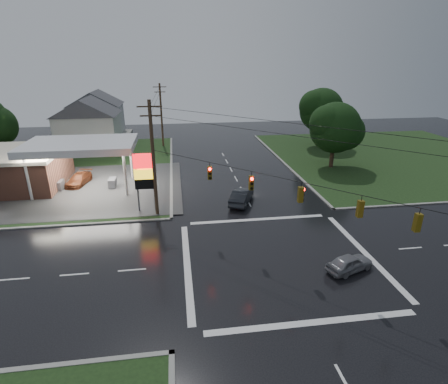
{
  "coord_description": "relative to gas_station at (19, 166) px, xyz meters",
  "views": [
    {
      "loc": [
        -7.41,
        -22.32,
        14.43
      ],
      "look_at": [
        -3.26,
        6.94,
        3.0
      ],
      "focal_mm": 28.0,
      "sensor_mm": 36.0,
      "label": 1
    }
  ],
  "objects": [
    {
      "name": "grass_nw",
      "position": [
        -0.32,
        6.3,
        -2.51
      ],
      "size": [
        36.0,
        36.0,
        0.08
      ],
      "primitive_type": "cube",
      "color": "black",
      "rests_on": "ground"
    },
    {
      "name": "house_far",
      "position": [
        3.73,
        28.3,
        1.86
      ],
      "size": [
        11.05,
        8.48,
        8.6
      ],
      "color": "silver",
      "rests_on": "ground"
    },
    {
      "name": "grass_ne",
      "position": [
        51.68,
        6.3,
        -2.51
      ],
      "size": [
        36.0,
        36.0,
        0.08
      ],
      "primitive_type": "cube",
      "color": "black",
      "rests_on": "ground"
    },
    {
      "name": "utility_pole_nw",
      "position": [
        16.18,
        -10.2,
        3.17
      ],
      "size": [
        2.2,
        0.32,
        11.0
      ],
      "color": "#382619",
      "rests_on": "ground"
    },
    {
      "name": "utility_pole_n",
      "position": [
        16.18,
        18.3,
        2.92
      ],
      "size": [
        2.2,
        0.32,
        10.5
      ],
      "color": "#382619",
      "rests_on": "ground"
    },
    {
      "name": "tree_ne_far",
      "position": [
        42.83,
        14.29,
        3.63
      ],
      "size": [
        8.46,
        7.2,
        9.8
      ],
      "color": "black",
      "rests_on": "ground"
    },
    {
      "name": "car_north",
      "position": [
        24.88,
        -8.57,
        -1.76
      ],
      "size": [
        3.48,
        5.01,
        1.57
      ],
      "primitive_type": "imported",
      "rotation": [
        0.0,
        0.0,
        2.71
      ],
      "color": "black",
      "rests_on": "ground"
    },
    {
      "name": "house_near",
      "position": [
        4.73,
        16.3,
        1.86
      ],
      "size": [
        11.05,
        8.48,
        8.6
      ],
      "color": "silver",
      "rests_on": "ground"
    },
    {
      "name": "car_pump",
      "position": [
        6.49,
        -0.1,
        -1.88
      ],
      "size": [
        2.77,
        4.9,
        1.34
      ],
      "primitive_type": "imported",
      "rotation": [
        0.0,
        0.0,
        -0.2
      ],
      "color": "#592814",
      "rests_on": "ground"
    },
    {
      "name": "car_crossing",
      "position": [
        30.25,
        -21.95,
        -1.93
      ],
      "size": [
        3.93,
        2.64,
        1.24
      ],
      "primitive_type": "imported",
      "rotation": [
        0.0,
        0.0,
        1.92
      ],
      "color": "slate",
      "rests_on": "ground"
    },
    {
      "name": "traffic_signals",
      "position": [
        25.69,
        -19.72,
        3.93
      ],
      "size": [
        26.87,
        26.87,
        1.47
      ],
      "color": "black",
      "rests_on": "ground"
    },
    {
      "name": "pylon_sign",
      "position": [
        15.18,
        -9.2,
        1.46
      ],
      "size": [
        2.0,
        0.35,
        6.0
      ],
      "color": "#59595E",
      "rests_on": "ground"
    },
    {
      "name": "tree_ne_near",
      "position": [
        39.82,
        2.29,
        3.01
      ],
      "size": [
        7.99,
        6.8,
        8.98
      ],
      "color": "black",
      "rests_on": "ground"
    },
    {
      "name": "gas_station",
      "position": [
        0.0,
        0.0,
        0.0
      ],
      "size": [
        26.2,
        18.0,
        5.6
      ],
      "color": "#2D2D2D",
      "rests_on": "ground"
    },
    {
      "name": "ground",
      "position": [
        25.68,
        -19.7,
        -2.55
      ],
      "size": [
        120.0,
        120.0,
        0.0
      ],
      "primitive_type": "plane",
      "color": "black",
      "rests_on": "ground"
    }
  ]
}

